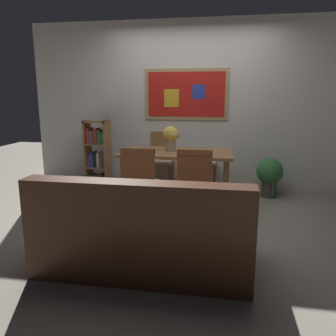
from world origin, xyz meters
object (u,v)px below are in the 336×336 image
dining_chair_far_right (205,156)px  leather_couch (144,234)px  tv_remote (194,152)px  dining_chair_near_left (140,179)px  dining_chair_far_left (161,155)px  potted_ivy (269,174)px  dining_table (177,159)px  bookshelf (97,157)px  dining_chair_near_right (195,181)px  flower_vase (171,137)px

dining_chair_far_right → leather_couch: 2.66m
tv_remote → dining_chair_near_left: bearing=-126.1°
tv_remote → dining_chair_far_left: bearing=125.6°
dining_chair_near_left → tv_remote: 0.94m
dining_chair_far_left → tv_remote: bearing=-54.4°
leather_couch → potted_ivy: leather_couch is taller
tv_remote → leather_couch: bearing=-98.3°
leather_couch → potted_ivy: size_ratio=3.13×
dining_chair_near_left → leather_couch: dining_chair_near_left is taller
dining_table → bookshelf: bearing=158.3°
dining_table → leather_couch: (-0.02, -1.82, -0.33)m
dining_chair_near_left → potted_ivy: size_ratio=1.58×
dining_chair_far_right → leather_couch: (-0.35, -2.62, -0.23)m
dining_chair_near_left → leather_couch: 1.08m
dining_chair_far_right → dining_chair_near_left: size_ratio=1.00×
dining_table → dining_chair_near_right: (0.32, -0.79, -0.10)m
flower_vase → dining_chair_far_left: bearing=110.7°
dining_chair_far_left → dining_chair_near_right: bearing=-66.3°
flower_vase → dining_table: bearing=-28.7°
dining_chair_far_left → tv_remote: 1.04m
leather_couch → bookshelf: size_ratio=1.64×
dining_chair_near_right → tv_remote: 0.76m
dining_chair_far_left → bookshelf: bookshelf is taller
dining_chair_far_right → leather_couch: dining_chair_far_right is taller
potted_ivy → leather_couch: bearing=-119.0°
dining_table → potted_ivy: 1.45m
dining_table → dining_chair_near_left: 0.86m
dining_chair_far_right → bookshelf: size_ratio=0.83×
dining_chair_near_right → dining_table: bearing=112.1°
dining_chair_near_left → leather_couch: size_ratio=0.51×
dining_chair_near_right → flower_vase: (-0.41, 0.84, 0.39)m
dining_chair_near_left → potted_ivy: 2.12m
dining_chair_near_right → dining_chair_far_left: bearing=113.7°
dining_chair_near_right → flower_vase: bearing=116.2°
dining_table → flower_vase: 0.31m
dining_chair_near_left → bookshelf: 1.69m
bookshelf → flower_vase: bearing=-21.2°
dining_chair_near_left → leather_couch: (0.28, -1.01, -0.23)m
tv_remote → flower_vase: bearing=160.5°
dining_table → leather_couch: 1.84m
dining_chair_far_right → dining_chair_near_left: 1.73m
bookshelf → dining_chair_near_right: bearing=-38.4°
dining_chair_far_right → bookshelf: bookshelf is taller
dining_table → dining_chair_near_left: (-0.31, -0.80, -0.10)m
dining_table → dining_chair_far_left: bearing=115.3°
tv_remote → bookshelf: bearing=159.2°
dining_chair_near_left → bookshelf: size_ratio=0.83×
dining_table → dining_chair_near_right: size_ratio=1.63×
leather_couch → flower_vase: (-0.07, 1.87, 0.61)m
dining_chair_near_right → dining_chair_far_right: bearing=89.7°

